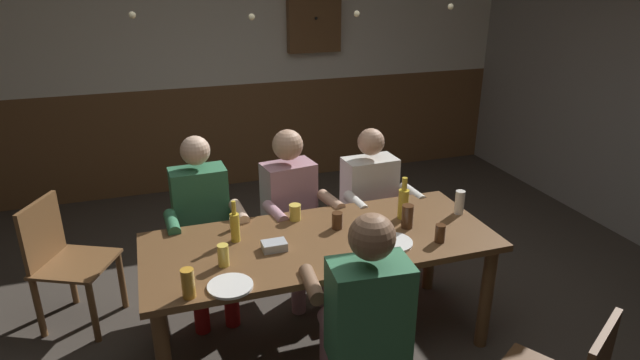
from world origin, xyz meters
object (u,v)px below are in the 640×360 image
object	(u,v)px
person_2	(374,199)
pint_glass_1	(460,202)
plate_1	(392,242)
bottle_1	(235,226)
table_candle	(233,224)
pint_glass_2	(337,221)
person_0	(203,220)
condiment_caddy	(274,246)
pint_glass_3	(440,233)
pint_glass_6	(295,212)
pint_glass_5	(188,283)
plate_0	(230,286)
bottle_0	(403,202)
pint_glass_0	(223,255)
chair_empty_near_right	(64,259)
wall_dart_cabinet	(314,18)
dining_table	(321,253)
person_1	(293,207)
person_3	(364,310)
pint_glass_4	(407,216)

from	to	relation	value
person_2	pint_glass_1	size ratio (longest dim) A/B	7.37
plate_1	bottle_1	distance (m)	0.93
table_candle	pint_glass_2	bearing A→B (deg)	-16.61
person_0	pint_glass_2	size ratio (longest dim) A/B	11.80
condiment_caddy	pint_glass_3	bearing A→B (deg)	-12.82
pint_glass_1	pint_glass_2	xyz separation A→B (m)	(-0.84, 0.05, -0.03)
bottle_1	pint_glass_6	distance (m)	0.45
person_2	pint_glass_5	size ratio (longest dim) A/B	7.54
pint_glass_2	plate_0	bearing A→B (deg)	-148.88
bottle_0	pint_glass_0	xyz separation A→B (m)	(-1.19, -0.23, -0.05)
pint_glass_2	pint_glass_5	bearing A→B (deg)	-153.70
plate_1	pint_glass_6	size ratio (longest dim) A/B	2.39
pint_glass_1	pint_glass_3	distance (m)	0.44
plate_1	chair_empty_near_right	bearing A→B (deg)	153.88
condiment_caddy	wall_dart_cabinet	size ratio (longest dim) A/B	0.20
dining_table	pint_glass_1	bearing A→B (deg)	3.18
pint_glass_2	pint_glass_6	bearing A→B (deg)	137.49
dining_table	bottle_0	xyz separation A→B (m)	(0.60, 0.11, 0.21)
person_2	bottle_0	bearing A→B (deg)	83.31
plate_0	pint_glass_6	bearing A→B (deg)	50.77
bottle_0	pint_glass_5	distance (m)	1.48
person_0	pint_glass_3	distance (m)	1.57
bottle_1	person_0	bearing A→B (deg)	105.25
person_1	person_2	distance (m)	0.62
condiment_caddy	bottle_0	bearing A→B (deg)	9.17
pint_glass_1	pint_glass_5	bearing A→B (deg)	-166.81
chair_empty_near_right	table_candle	xyz separation A→B (m)	(1.05, -0.46, 0.31)
pint_glass_2	wall_dart_cabinet	distance (m)	2.95
pint_glass_0	pint_glass_3	distance (m)	1.26
dining_table	condiment_caddy	distance (m)	0.32
plate_0	plate_1	xyz separation A→B (m)	(0.98, 0.16, 0.00)
table_candle	pint_glass_6	bearing A→B (deg)	1.78
plate_1	pint_glass_6	distance (m)	0.67
dining_table	person_1	xyz separation A→B (m)	(0.01, 0.65, 0.02)
person_2	bottle_1	size ratio (longest dim) A/B	4.55
person_3	pint_glass_0	xyz separation A→B (m)	(-0.60, 0.54, 0.13)
pint_glass_4	pint_glass_6	bearing A→B (deg)	152.89
bottle_1	condiment_caddy	bearing A→B (deg)	-42.51
bottle_1	pint_glass_4	world-z (taller)	bottle_1
chair_empty_near_right	table_candle	distance (m)	1.19
condiment_caddy	pint_glass_5	size ratio (longest dim) A/B	0.90
pint_glass_0	pint_glass_5	bearing A→B (deg)	-130.54
pint_glass_3	pint_glass_5	bearing A→B (deg)	-175.62
pint_glass_0	pint_glass_4	bearing A→B (deg)	4.85
pint_glass_4	pint_glass_5	size ratio (longest dim) A/B	0.97
condiment_caddy	bottle_0	xyz separation A→B (m)	(0.89, 0.14, 0.09)
pint_glass_3	bottle_0	bearing A→B (deg)	99.92
dining_table	bottle_1	bearing A→B (deg)	163.82
condiment_caddy	pint_glass_3	xyz separation A→B (m)	(0.95, -0.22, 0.03)
pint_glass_2	pint_glass_4	bearing A→B (deg)	-16.84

